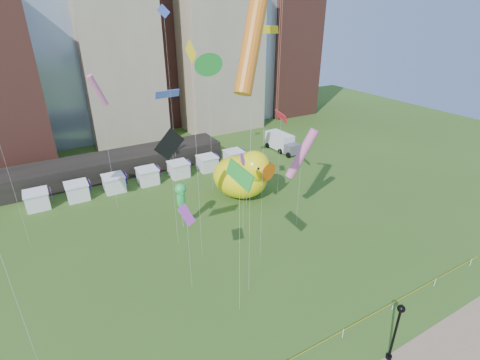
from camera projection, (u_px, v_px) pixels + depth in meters
skyline at (101, 25)px, 66.06m from camera, size 101.00×23.00×68.00m
pavilion at (105, 166)px, 56.94m from camera, size 38.00×6.00×3.20m
vendor_tents at (148, 176)px, 54.74m from camera, size 33.24×2.80×2.40m
big_duck at (243, 175)px, 49.94m from camera, size 9.20×10.39×7.29m
small_duck at (252, 178)px, 53.44m from camera, size 3.65×4.26×3.02m
seahorse_green at (181, 196)px, 42.19m from camera, size 1.65×1.90×5.97m
seahorse_purple at (247, 180)px, 47.55m from camera, size 1.67×1.88×5.31m
lamppost at (397, 326)px, 26.17m from camera, size 0.57×0.57×5.50m
box_truck at (282, 142)px, 67.21m from camera, size 3.37×7.53×3.13m
kite_1 at (302, 154)px, 40.41m from camera, size 3.59×2.26×12.41m
kite_3 at (239, 175)px, 26.38m from camera, size 0.79×3.83×13.82m
kite_4 at (267, 36)px, 29.34m from camera, size 1.49×1.58×22.96m
kite_5 at (165, 27)px, 43.08m from camera, size 1.58×0.17×24.67m
kite_6 at (252, 39)px, 24.72m from camera, size 4.25×3.56×25.99m
kite_7 at (243, 160)px, 39.76m from camera, size 0.52×1.33×9.80m
kite_8 at (281, 117)px, 46.54m from camera, size 1.30×3.41×12.11m
kite_9 at (98, 91)px, 41.97m from camera, size 2.33×1.78×17.50m
kite_10 at (170, 145)px, 35.97m from camera, size 3.34×0.21×13.63m
kite_11 at (208, 65)px, 44.78m from camera, size 2.85×0.80×19.28m
kite_12 at (191, 63)px, 30.58m from camera, size 0.23×1.94×21.89m
kite_13 at (167, 94)px, 47.70m from camera, size 3.42×0.76×14.47m
kite_15 at (187, 216)px, 31.09m from camera, size 0.81×2.09×9.26m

